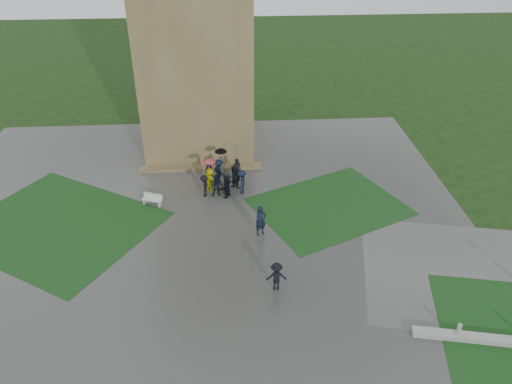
{
  "coord_description": "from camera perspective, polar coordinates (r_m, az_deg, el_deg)",
  "views": [
    {
      "loc": [
        1.98,
        -21.66,
        17.86
      ],
      "look_at": [
        3.75,
        5.19,
        1.2
      ],
      "focal_mm": 35.0,
      "sensor_mm": 36.0,
      "label": 1
    }
  ],
  "objects": [
    {
      "name": "tower",
      "position": [
        37.76,
        -7.01,
        17.98
      ],
      "size": [
        8.0,
        8.0,
        18.0
      ],
      "primitive_type": "cube",
      "color": "brown",
      "rests_on": "ground"
    },
    {
      "name": "visitor_cluster",
      "position": [
        33.77,
        -3.89,
        2.1
      ],
      "size": [
        3.38,
        3.42,
        2.74
      ],
      "color": "black",
      "rests_on": "plaza"
    },
    {
      "name": "plaza",
      "position": [
        29.7,
        -6.86,
        -5.44
      ],
      "size": [
        34.0,
        34.0,
        0.02
      ],
      "primitive_type": "cube",
      "color": "#393936",
      "rests_on": "ground"
    },
    {
      "name": "lawn_inset_right",
      "position": [
        32.73,
        8.35,
        -1.64
      ],
      "size": [
        11.12,
        10.15,
        0.01
      ],
      "primitive_type": "cube",
      "rotation": [
        0.0,
        0.0,
        0.44
      ],
      "color": "#133614",
      "rests_on": "plaza"
    },
    {
      "name": "pedestrian_near",
      "position": [
        25.76,
        2.35,
        -9.62
      ],
      "size": [
        1.06,
        0.55,
        1.64
      ],
      "primitive_type": "imported",
      "rotation": [
        0.0,
        0.0,
        3.13
      ],
      "color": "black",
      "rests_on": "plaza"
    },
    {
      "name": "bench",
      "position": [
        33.08,
        -11.76,
        -0.81
      ],
      "size": [
        1.39,
        0.87,
        0.77
      ],
      "rotation": [
        0.0,
        0.0,
        -0.37
      ],
      "color": "beige",
      "rests_on": "plaza"
    },
    {
      "name": "pedestrian_mid",
      "position": [
        29.37,
        0.54,
        -3.29
      ],
      "size": [
        0.84,
        0.72,
        1.94
      ],
      "primitive_type": "imported",
      "rotation": [
        0.0,
        0.0,
        0.44
      ],
      "color": "black",
      "rests_on": "plaza"
    },
    {
      "name": "tower_plinth",
      "position": [
        36.86,
        -6.39,
        2.8
      ],
      "size": [
        9.0,
        0.8,
        0.22
      ],
      "primitive_type": "cube",
      "color": "brown",
      "rests_on": "plaza"
    },
    {
      "name": "ground",
      "position": [
        28.14,
        -7.01,
        -7.92
      ],
      "size": [
        120.0,
        120.0,
        0.0
      ],
      "primitive_type": "plane",
      "color": "black"
    },
    {
      "name": "lawn_inset_left",
      "position": [
        32.96,
        -21.67,
        -3.56
      ],
      "size": [
        14.1,
        13.46,
        0.01
      ],
      "primitive_type": "cube",
      "rotation": [
        0.0,
        0.0,
        -0.56
      ],
      "color": "#133614",
      "rests_on": "plaza"
    }
  ]
}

